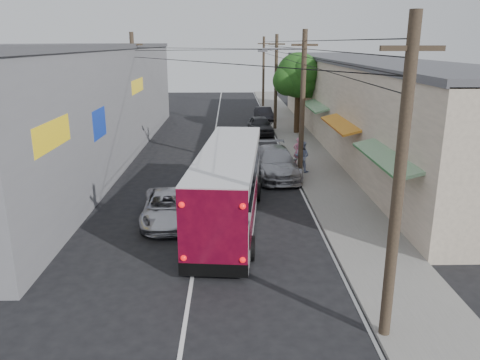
# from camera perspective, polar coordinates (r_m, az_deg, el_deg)

# --- Properties ---
(ground) EXTENTS (120.00, 120.00, 0.00)m
(ground) POSITION_cam_1_polar(r_m,az_deg,el_deg) (14.43, -6.24, -14.16)
(ground) COLOR black
(ground) RESTS_ON ground
(sidewalk) EXTENTS (3.00, 80.00, 0.12)m
(sidewalk) POSITION_cam_1_polar(r_m,az_deg,el_deg) (33.60, 7.77, 3.78)
(sidewalk) COLOR slate
(sidewalk) RESTS_ON ground
(building_right) EXTENTS (7.09, 40.00, 6.25)m
(building_right) POSITION_cam_1_polar(r_m,az_deg,el_deg) (35.97, 14.64, 9.24)
(building_right) COLOR beige
(building_right) RESTS_ON ground
(building_left) EXTENTS (7.20, 36.00, 7.25)m
(building_left) POSITION_cam_1_polar(r_m,az_deg,el_deg) (32.11, -19.17, 8.96)
(building_left) COLOR gray
(building_left) RESTS_ON ground
(utility_poles) EXTENTS (11.80, 45.28, 8.00)m
(utility_poles) POSITION_cam_1_polar(r_m,az_deg,el_deg) (32.91, 2.04, 10.84)
(utility_poles) COLOR #473828
(utility_poles) RESTS_ON ground
(street_tree) EXTENTS (4.40, 4.00, 6.60)m
(street_tree) POSITION_cam_1_polar(r_m,az_deg,el_deg) (38.89, 7.21, 12.39)
(street_tree) COLOR #3F2B19
(street_tree) RESTS_ON ground
(coach_bus) EXTENTS (3.28, 10.95, 3.11)m
(coach_bus) POSITION_cam_1_polar(r_m,az_deg,el_deg) (19.67, -1.33, -0.46)
(coach_bus) COLOR silver
(coach_bus) RESTS_ON ground
(jeepney) EXTENTS (2.46, 4.71, 1.27)m
(jeepney) POSITION_cam_1_polar(r_m,az_deg,el_deg) (20.02, -8.81, -3.29)
(jeepney) COLOR #B9B9C0
(jeepney) RESTS_ON ground
(parked_suv) EXTENTS (2.69, 5.75, 1.62)m
(parked_suv) POSITION_cam_1_polar(r_m,az_deg,el_deg) (26.52, 4.34, 2.16)
(parked_suv) COLOR #A0A1A8
(parked_suv) RESTS_ON ground
(parked_car_mid) EXTENTS (2.23, 4.45, 1.46)m
(parked_car_mid) POSITION_cam_1_polar(r_m,az_deg,el_deg) (39.02, 2.51, 6.67)
(parked_car_mid) COLOR #26262B
(parked_car_mid) RESTS_ON ground
(parked_car_far) EXTENTS (1.83, 4.05, 1.29)m
(parked_car_far) POSITION_cam_1_polar(r_m,az_deg,el_deg) (45.93, 2.96, 8.03)
(parked_car_far) COLOR black
(parked_car_far) RESTS_ON ground
(pedestrian_near) EXTENTS (0.70, 0.55, 1.69)m
(pedestrian_near) POSITION_cam_1_polar(r_m,az_deg,el_deg) (28.72, 7.09, 3.51)
(pedestrian_near) COLOR pink
(pedestrian_near) RESTS_ON sidewalk
(pedestrian_far) EXTENTS (1.10, 1.03, 1.80)m
(pedestrian_far) POSITION_cam_1_polar(r_m,az_deg,el_deg) (27.16, 7.57, 2.85)
(pedestrian_far) COLOR #8FA1D1
(pedestrian_far) RESTS_ON sidewalk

